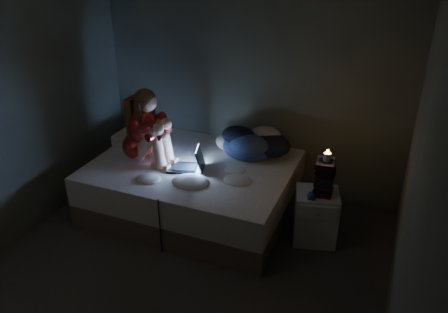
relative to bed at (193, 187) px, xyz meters
The scene contains 13 objects.
floor 1.20m from the bed, 71.77° to the right, with size 3.60×3.80×0.02m, color black.
wall_back 1.34m from the bed, 65.90° to the left, with size 3.60×0.02×2.60m, color #5D6458.
wall_right 2.63m from the bed, 26.86° to the right, with size 0.02×3.80×2.60m, color #5D6458.
bed is the anchor object (origin of this frame).
pillow 0.91m from the bed, 166.97° to the left, with size 0.48×0.34×0.14m, color silver.
woman 0.93m from the bed, 166.63° to the right, with size 0.52×0.34×0.84m, color maroon, non-canonical shape.
laptop 0.45m from the bed, 96.70° to the right, with size 0.37×0.26×0.26m, color black, non-canonical shape.
clothes_pile 0.80m from the bed, 38.82° to the left, with size 0.62×0.49×0.37m, color navy, non-canonical shape.
nightstand 1.39m from the bed, ahead, with size 0.42×0.37×0.56m, color silver.
book_stack 1.50m from the bed, ahead, with size 0.19×0.25×0.35m, color black, non-canonical shape.
candle 1.57m from the bed, ahead, with size 0.07×0.07×0.08m, color beige.
phone 1.35m from the bed, ahead, with size 0.07×0.14×0.01m, color black.
blue_orb 1.36m from the bed, ahead, with size 0.08×0.08×0.08m, color navy.
Camera 1 is at (1.60, -2.80, 2.84)m, focal length 36.02 mm.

